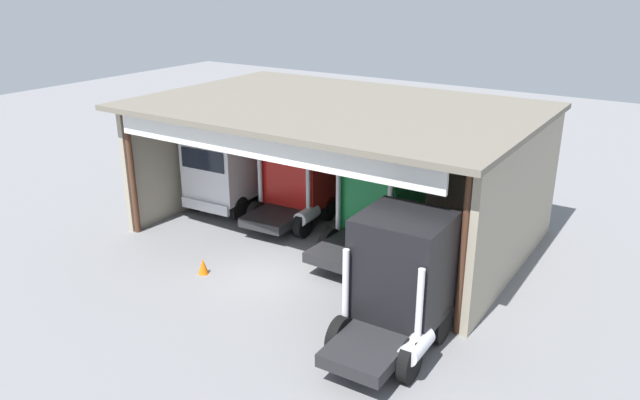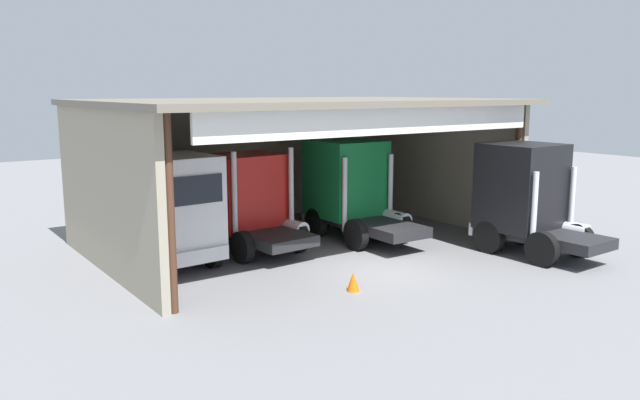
{
  "view_description": "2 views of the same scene",
  "coord_description": "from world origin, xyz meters",
  "px_view_note": "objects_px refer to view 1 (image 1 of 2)",
  "views": [
    {
      "loc": [
        11.85,
        -14.91,
        9.84
      ],
      "look_at": [
        0.0,
        3.26,
        1.78
      ],
      "focal_mm": 34.26,
      "sensor_mm": 36.0,
      "label": 1
    },
    {
      "loc": [
        -12.6,
        -14.38,
        5.59
      ],
      "look_at": [
        0.0,
        3.26,
        1.78
      ],
      "focal_mm": 35.13,
      "sensor_mm": 36.0,
      "label": 2
    }
  ],
  "objects_px": {
    "oil_drum": "(515,226)",
    "truck_red_right_bay": "(297,180)",
    "truck_black_center_left_bay": "(400,279)",
    "traffic_cone": "(203,266)",
    "truck_green_center_bay": "(379,200)",
    "tool_cart": "(495,218)",
    "truck_white_center_right_bay": "(227,168)"
  },
  "relations": [
    {
      "from": "truck_red_right_bay",
      "to": "oil_drum",
      "type": "distance_m",
      "value": 8.94
    },
    {
      "from": "truck_red_right_bay",
      "to": "traffic_cone",
      "type": "height_order",
      "value": "truck_red_right_bay"
    },
    {
      "from": "truck_black_center_left_bay",
      "to": "traffic_cone",
      "type": "distance_m",
      "value": 7.72
    },
    {
      "from": "tool_cart",
      "to": "traffic_cone",
      "type": "height_order",
      "value": "tool_cart"
    },
    {
      "from": "oil_drum",
      "to": "truck_red_right_bay",
      "type": "bearing_deg",
      "value": -158.36
    },
    {
      "from": "truck_white_center_right_bay",
      "to": "truck_red_right_bay",
      "type": "distance_m",
      "value": 3.34
    },
    {
      "from": "truck_red_right_bay",
      "to": "oil_drum",
      "type": "relative_size",
      "value": 4.76
    },
    {
      "from": "truck_red_right_bay",
      "to": "traffic_cone",
      "type": "bearing_deg",
      "value": -92.74
    },
    {
      "from": "truck_red_right_bay",
      "to": "traffic_cone",
      "type": "distance_m",
      "value": 6.01
    },
    {
      "from": "truck_white_center_right_bay",
      "to": "truck_green_center_bay",
      "type": "height_order",
      "value": "truck_green_center_bay"
    },
    {
      "from": "truck_white_center_right_bay",
      "to": "tool_cart",
      "type": "height_order",
      "value": "truck_white_center_right_bay"
    },
    {
      "from": "truck_green_center_bay",
      "to": "truck_black_center_left_bay",
      "type": "bearing_deg",
      "value": -55.34
    },
    {
      "from": "truck_black_center_left_bay",
      "to": "traffic_cone",
      "type": "bearing_deg",
      "value": 178.17
    },
    {
      "from": "truck_green_center_bay",
      "to": "oil_drum",
      "type": "distance_m",
      "value": 5.79
    },
    {
      "from": "truck_white_center_right_bay",
      "to": "traffic_cone",
      "type": "bearing_deg",
      "value": 119.58
    },
    {
      "from": "truck_white_center_right_bay",
      "to": "truck_black_center_left_bay",
      "type": "bearing_deg",
      "value": 150.81
    },
    {
      "from": "truck_green_center_bay",
      "to": "truck_black_center_left_bay",
      "type": "xyz_separation_m",
      "value": [
        3.49,
        -5.36,
        0.04
      ]
    },
    {
      "from": "truck_white_center_right_bay",
      "to": "traffic_cone",
      "type": "height_order",
      "value": "truck_white_center_right_bay"
    },
    {
      "from": "truck_black_center_left_bay",
      "to": "tool_cart",
      "type": "xyz_separation_m",
      "value": [
        -0.27,
        9.51,
        -1.49
      ]
    },
    {
      "from": "truck_black_center_left_bay",
      "to": "oil_drum",
      "type": "distance_m",
      "value": 9.32
    },
    {
      "from": "truck_black_center_left_bay",
      "to": "truck_green_center_bay",
      "type": "bearing_deg",
      "value": 121.92
    },
    {
      "from": "truck_white_center_right_bay",
      "to": "truck_green_center_bay",
      "type": "relative_size",
      "value": 1.01
    },
    {
      "from": "truck_red_right_bay",
      "to": "tool_cart",
      "type": "height_order",
      "value": "truck_red_right_bay"
    },
    {
      "from": "truck_red_right_bay",
      "to": "truck_green_center_bay",
      "type": "bearing_deg",
      "value": -11.07
    },
    {
      "from": "truck_green_center_bay",
      "to": "truck_black_center_left_bay",
      "type": "relative_size",
      "value": 1.2
    },
    {
      "from": "truck_black_center_left_bay",
      "to": "traffic_cone",
      "type": "xyz_separation_m",
      "value": [
        -7.53,
        0.09,
        -1.71
      ]
    },
    {
      "from": "truck_white_center_right_bay",
      "to": "truck_black_center_left_bay",
      "type": "xyz_separation_m",
      "value": [
        10.89,
        -5.32,
        0.08
      ]
    },
    {
      "from": "truck_green_center_bay",
      "to": "traffic_cone",
      "type": "bearing_deg",
      "value": -125.92
    },
    {
      "from": "truck_red_right_bay",
      "to": "oil_drum",
      "type": "height_order",
      "value": "truck_red_right_bay"
    },
    {
      "from": "truck_red_right_bay",
      "to": "tool_cart",
      "type": "distance_m",
      "value": 8.27
    },
    {
      "from": "truck_white_center_right_bay",
      "to": "tool_cart",
      "type": "relative_size",
      "value": 5.39
    },
    {
      "from": "truck_red_right_bay",
      "to": "truck_black_center_left_bay",
      "type": "height_order",
      "value": "truck_black_center_left_bay"
    }
  ]
}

